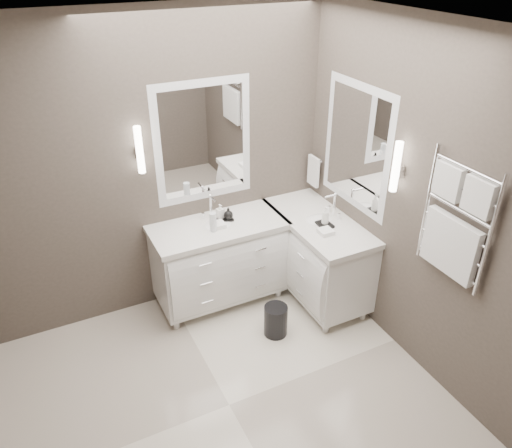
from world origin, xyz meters
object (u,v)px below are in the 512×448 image
vanity_right (317,252)px  waste_bin (276,320)px  vanity_back (219,258)px  towel_ladder (455,227)px

vanity_right → waste_bin: bearing=-150.9°
waste_bin → vanity_back: bearing=110.2°
vanity_back → waste_bin: bearing=-69.8°
vanity_back → towel_ladder: size_ratio=1.38×
vanity_back → waste_bin: vanity_back is taller
vanity_back → vanity_right: size_ratio=1.00×
vanity_right → waste_bin: size_ratio=4.20×
vanity_right → waste_bin: vanity_right is taller
vanity_right → waste_bin: (-0.63, -0.35, -0.34)m
vanity_back → vanity_right: (0.88, -0.33, 0.00)m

